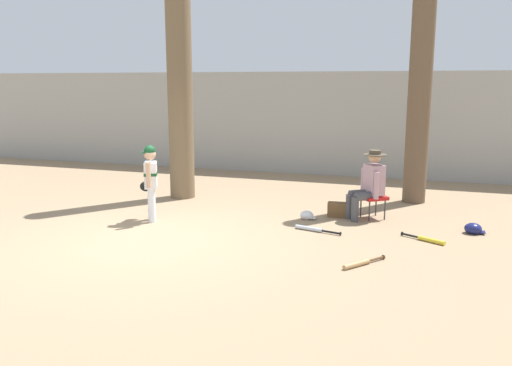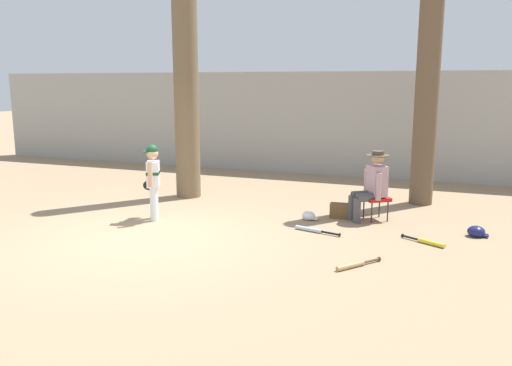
{
  "view_description": "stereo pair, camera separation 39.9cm",
  "coord_description": "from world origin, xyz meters",
  "px_view_note": "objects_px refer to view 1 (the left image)",
  "views": [
    {
      "loc": [
        3.88,
        -6.65,
        2.35
      ],
      "look_at": [
        1.32,
        1.21,
        0.75
      ],
      "focal_mm": 36.8,
      "sensor_mm": 36.0,
      "label": 1
    },
    {
      "loc": [
        4.25,
        -6.52,
        2.35
      ],
      "look_at": [
        1.32,
        1.21,
        0.75
      ],
      "focal_mm": 36.8,
      "sensor_mm": 36.0,
      "label": 2
    }
  ],
  "objects_px": {
    "seated_spectator": "(369,183)",
    "bat_aluminum_silver": "(312,229)",
    "handbag_beside_stool": "(337,210)",
    "tree_near_player": "(180,79)",
    "bat_wood_tan": "(360,263)",
    "tree_behind_spectator": "(421,72)",
    "bat_yellow_trainer": "(428,240)",
    "folding_stool": "(373,198)",
    "batting_helmet_white": "(307,215)",
    "batting_helmet_navy": "(473,229)",
    "young_ballplayer": "(150,178)"
  },
  "relations": [
    {
      "from": "seated_spectator",
      "to": "bat_aluminum_silver",
      "type": "height_order",
      "value": "seated_spectator"
    },
    {
      "from": "tree_near_player",
      "to": "bat_yellow_trainer",
      "type": "distance_m",
      "value": 5.65
    },
    {
      "from": "tree_behind_spectator",
      "to": "bat_wood_tan",
      "type": "xyz_separation_m",
      "value": [
        -0.56,
        -4.08,
        -2.5
      ]
    },
    {
      "from": "folding_stool",
      "to": "bat_yellow_trainer",
      "type": "height_order",
      "value": "folding_stool"
    },
    {
      "from": "bat_yellow_trainer",
      "to": "batting_helmet_white",
      "type": "xyz_separation_m",
      "value": [
        -2.01,
        0.73,
        0.04
      ]
    },
    {
      "from": "tree_near_player",
      "to": "young_ballplayer",
      "type": "height_order",
      "value": "tree_near_player"
    },
    {
      "from": "seated_spectator",
      "to": "batting_helmet_white",
      "type": "bearing_deg",
      "value": -160.25
    },
    {
      "from": "tree_near_player",
      "to": "folding_stool",
      "type": "height_order",
      "value": "tree_near_player"
    },
    {
      "from": "tree_behind_spectator",
      "to": "folding_stool",
      "type": "bearing_deg",
      "value": -112.33
    },
    {
      "from": "handbag_beside_stool",
      "to": "bat_yellow_trainer",
      "type": "xyz_separation_m",
      "value": [
        1.53,
        -1.05,
        -0.1
      ]
    },
    {
      "from": "bat_aluminum_silver",
      "to": "batting_helmet_white",
      "type": "distance_m",
      "value": 0.74
    },
    {
      "from": "tree_behind_spectator",
      "to": "batting_helmet_white",
      "type": "bearing_deg",
      "value": -130.93
    },
    {
      "from": "seated_spectator",
      "to": "bat_yellow_trainer",
      "type": "distance_m",
      "value": 1.6
    },
    {
      "from": "young_ballplayer",
      "to": "batting_helmet_white",
      "type": "height_order",
      "value": "young_ballplayer"
    },
    {
      "from": "tree_behind_spectator",
      "to": "batting_helmet_navy",
      "type": "bearing_deg",
      "value": -64.85
    },
    {
      "from": "handbag_beside_stool",
      "to": "batting_helmet_navy",
      "type": "height_order",
      "value": "handbag_beside_stool"
    },
    {
      "from": "folding_stool",
      "to": "bat_yellow_trainer",
      "type": "xyz_separation_m",
      "value": [
        0.93,
        -1.14,
        -0.33
      ]
    },
    {
      "from": "tree_behind_spectator",
      "to": "folding_stool",
      "type": "distance_m",
      "value": 2.75
    },
    {
      "from": "tree_behind_spectator",
      "to": "batting_helmet_white",
      "type": "height_order",
      "value": "tree_behind_spectator"
    },
    {
      "from": "young_ballplayer",
      "to": "seated_spectator",
      "type": "distance_m",
      "value": 3.74
    },
    {
      "from": "tree_near_player",
      "to": "bat_yellow_trainer",
      "type": "height_order",
      "value": "tree_near_player"
    },
    {
      "from": "batting_helmet_navy",
      "to": "batting_helmet_white",
      "type": "height_order",
      "value": "batting_helmet_navy"
    },
    {
      "from": "tree_near_player",
      "to": "bat_wood_tan",
      "type": "xyz_separation_m",
      "value": [
        4.01,
        -3.06,
        -2.36
      ]
    },
    {
      "from": "young_ballplayer",
      "to": "batting_helmet_navy",
      "type": "bearing_deg",
      "value": 9.4
    },
    {
      "from": "tree_near_player",
      "to": "tree_behind_spectator",
      "type": "distance_m",
      "value": 4.68
    },
    {
      "from": "bat_aluminum_silver",
      "to": "bat_yellow_trainer",
      "type": "relative_size",
      "value": 1.19
    },
    {
      "from": "bat_yellow_trainer",
      "to": "handbag_beside_stool",
      "type": "bearing_deg",
      "value": 145.58
    },
    {
      "from": "seated_spectator",
      "to": "handbag_beside_stool",
      "type": "bearing_deg",
      "value": -175.78
    },
    {
      "from": "seated_spectator",
      "to": "bat_aluminum_silver",
      "type": "bearing_deg",
      "value": -125.39
    },
    {
      "from": "seated_spectator",
      "to": "handbag_beside_stool",
      "type": "xyz_separation_m",
      "value": [
        -0.52,
        -0.04,
        -0.51
      ]
    },
    {
      "from": "tree_behind_spectator",
      "to": "batting_helmet_navy",
      "type": "xyz_separation_m",
      "value": [
        0.96,
        -2.04,
        -2.45
      ]
    },
    {
      "from": "tree_behind_spectator",
      "to": "young_ballplayer",
      "type": "height_order",
      "value": "tree_behind_spectator"
    },
    {
      "from": "tree_behind_spectator",
      "to": "seated_spectator",
      "type": "xyz_separation_m",
      "value": [
        -0.73,
        -1.63,
        -1.89
      ]
    },
    {
      "from": "young_ballplayer",
      "to": "batting_helmet_navy",
      "type": "distance_m",
      "value": 5.31
    },
    {
      "from": "tree_behind_spectator",
      "to": "folding_stool",
      "type": "relative_size",
      "value": 10.2
    },
    {
      "from": "tree_near_player",
      "to": "bat_wood_tan",
      "type": "bearing_deg",
      "value": -37.4
    },
    {
      "from": "folding_stool",
      "to": "batting_helmet_navy",
      "type": "bearing_deg",
      "value": -16.17
    },
    {
      "from": "seated_spectator",
      "to": "batting_helmet_white",
      "type": "distance_m",
      "value": 1.2
    },
    {
      "from": "folding_stool",
      "to": "bat_yellow_trainer",
      "type": "relative_size",
      "value": 0.85
    },
    {
      "from": "handbag_beside_stool",
      "to": "bat_wood_tan",
      "type": "relative_size",
      "value": 0.54
    },
    {
      "from": "handbag_beside_stool",
      "to": "batting_helmet_white",
      "type": "xyz_separation_m",
      "value": [
        -0.48,
        -0.32,
        -0.06
      ]
    },
    {
      "from": "folding_stool",
      "to": "handbag_beside_stool",
      "type": "distance_m",
      "value": 0.65
    },
    {
      "from": "bat_aluminum_silver",
      "to": "batting_helmet_white",
      "type": "bearing_deg",
      "value": 109.49
    },
    {
      "from": "handbag_beside_stool",
      "to": "batting_helmet_navy",
      "type": "bearing_deg",
      "value": -9.52
    },
    {
      "from": "tree_behind_spectator",
      "to": "bat_aluminum_silver",
      "type": "height_order",
      "value": "tree_behind_spectator"
    },
    {
      "from": "young_ballplayer",
      "to": "tree_behind_spectator",
      "type": "bearing_deg",
      "value": 34.34
    },
    {
      "from": "bat_yellow_trainer",
      "to": "batting_helmet_navy",
      "type": "relative_size",
      "value": 2.09
    },
    {
      "from": "bat_wood_tan",
      "to": "handbag_beside_stool",
      "type": "bearing_deg",
      "value": 105.88
    },
    {
      "from": "handbag_beside_stool",
      "to": "batting_helmet_navy",
      "type": "relative_size",
      "value": 1.08
    },
    {
      "from": "bat_wood_tan",
      "to": "batting_helmet_white",
      "type": "bearing_deg",
      "value": 119.09
    }
  ]
}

